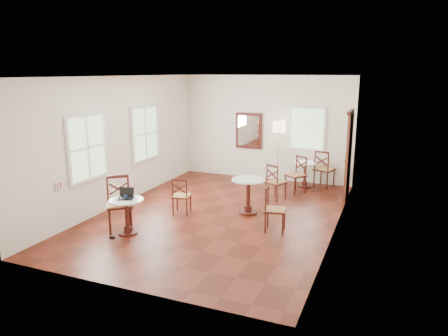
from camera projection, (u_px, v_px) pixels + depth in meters
name	position (u px, v px, depth m)	size (l,w,h in m)	color
ground	(219.00, 215.00, 9.26)	(7.00, 7.00, 0.00)	#551A0E
room_shell	(221.00, 128.00, 9.11)	(5.02, 7.02, 3.01)	white
cafe_table_near	(127.00, 213.00, 8.10)	(0.66, 0.66, 0.70)	#411610
cafe_table_mid	(248.00, 192.00, 9.27)	(0.74, 0.74, 0.79)	#411610
cafe_table_back	(305.00, 172.00, 11.42)	(0.65, 0.65, 0.69)	#411610
chair_near_a	(181.00, 196.00, 9.25)	(0.45, 0.45, 0.83)	#411610
chair_near_b	(119.00, 204.00, 8.30)	(0.70, 0.70, 1.08)	#411610
chair_mid_a	(276.00, 182.00, 10.30)	(0.54, 0.54, 0.89)	#411610
chair_mid_b	(274.00, 209.00, 8.24)	(0.47, 0.47, 0.90)	#411610
chair_back_a	(324.00, 169.00, 11.32)	(0.61, 0.61, 1.04)	#411610
chair_back_b	(296.00, 175.00, 10.87)	(0.62, 0.62, 0.97)	#411610
floor_lamp	(279.00, 131.00, 11.60)	(0.34, 0.34, 1.76)	#BF8C3F
laptop	(126.00, 196.00, 8.10)	(0.35, 0.32, 0.20)	black
mouse	(128.00, 199.00, 8.00)	(0.09, 0.06, 0.03)	black
navy_mug	(126.00, 197.00, 8.02)	(0.11, 0.07, 0.09)	#0F1533
water_glass	(120.00, 198.00, 7.94)	(0.06, 0.06, 0.10)	white
power_adapter	(112.00, 237.00, 7.96)	(0.09, 0.06, 0.04)	black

